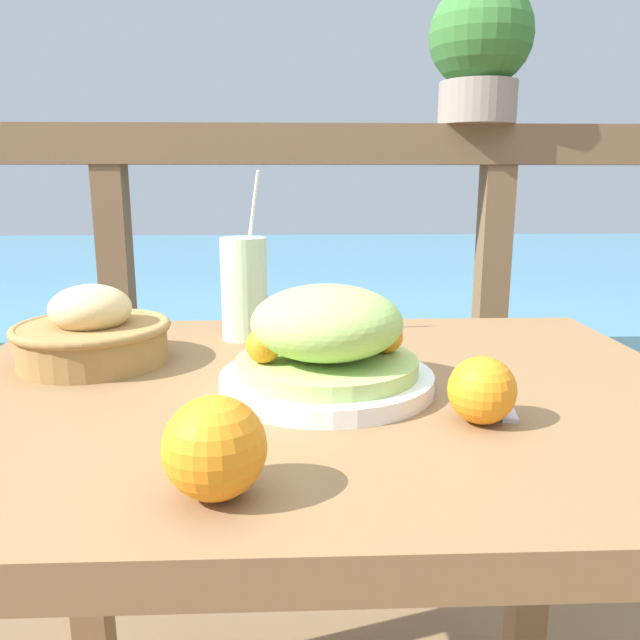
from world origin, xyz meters
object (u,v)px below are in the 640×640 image
object	(u,v)px
salad_plate	(327,345)
potted_plant	(480,48)
drink_glass	(244,288)
bread_basket	(92,333)

from	to	relation	value
salad_plate	potted_plant	world-z (taller)	potted_plant
drink_glass	bread_basket	bearing A→B (deg)	-146.59
salad_plate	drink_glass	xyz separation A→B (m)	(-0.11, 0.24, 0.03)
drink_glass	potted_plant	distance (m)	0.88
bread_basket	potted_plant	size ratio (longest dim) A/B	0.65
drink_glass	potted_plant	bearing A→B (deg)	48.19
salad_plate	drink_glass	world-z (taller)	drink_glass
drink_glass	bread_basket	size ratio (longest dim) A/B	1.24
bread_basket	potted_plant	xyz separation A→B (m)	(0.69, 0.69, 0.49)
drink_glass	potted_plant	xyz separation A→B (m)	(0.50, 0.56, 0.45)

